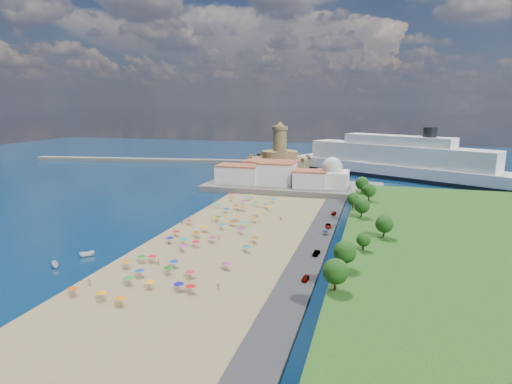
% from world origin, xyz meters
% --- Properties ---
extents(ground, '(700.00, 700.00, 0.00)m').
position_xyz_m(ground, '(0.00, 0.00, 0.00)').
color(ground, '#071938').
rests_on(ground, ground).
extents(terrace, '(90.00, 36.00, 3.00)m').
position_xyz_m(terrace, '(10.00, 73.00, 1.50)').
color(terrace, '#59544C').
rests_on(terrace, ground).
extents(jetty, '(18.00, 70.00, 2.40)m').
position_xyz_m(jetty, '(-12.00, 108.00, 1.20)').
color(jetty, '#59544C').
rests_on(jetty, ground).
extents(breakwater, '(199.03, 34.77, 2.60)m').
position_xyz_m(breakwater, '(-110.00, 153.00, 1.30)').
color(breakwater, '#59544C').
rests_on(breakwater, ground).
extents(waterfront_buildings, '(57.00, 29.00, 11.00)m').
position_xyz_m(waterfront_buildings, '(-3.05, 73.64, 7.88)').
color(waterfront_buildings, silver).
rests_on(waterfront_buildings, terrace).
extents(domed_building, '(16.00, 16.00, 15.00)m').
position_xyz_m(domed_building, '(30.00, 71.00, 8.97)').
color(domed_building, silver).
rests_on(domed_building, terrace).
extents(fortress, '(40.00, 40.00, 32.40)m').
position_xyz_m(fortress, '(-12.00, 138.00, 6.68)').
color(fortress, olive).
rests_on(fortress, ground).
extents(cruise_ship, '(135.10, 83.42, 30.85)m').
position_xyz_m(cruise_ship, '(62.46, 128.46, 9.13)').
color(cruise_ship, black).
rests_on(cruise_ship, ground).
extents(beach_parasols, '(32.21, 114.40, 2.20)m').
position_xyz_m(beach_parasols, '(-1.12, -10.91, 2.15)').
color(beach_parasols, gray).
rests_on(beach_parasols, beach).
extents(beachgoers, '(34.44, 81.79, 1.84)m').
position_xyz_m(beachgoers, '(-1.88, -11.75, 1.09)').
color(beachgoers, tan).
rests_on(beachgoers, beach).
extents(moored_boats, '(6.96, 13.70, 1.67)m').
position_xyz_m(moored_boats, '(-29.31, -45.67, 0.82)').
color(moored_boats, white).
rests_on(moored_boats, ground).
extents(parked_cars, '(2.63, 70.63, 1.28)m').
position_xyz_m(parked_cars, '(36.00, -5.18, 1.32)').
color(parked_cars, gray).
rests_on(parked_cars, promenade).
extents(hillside_trees, '(15.55, 107.43, 7.19)m').
position_xyz_m(hillside_trees, '(47.27, -4.71, 10.01)').
color(hillside_trees, '#382314').
rests_on(hillside_trees, hillside).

